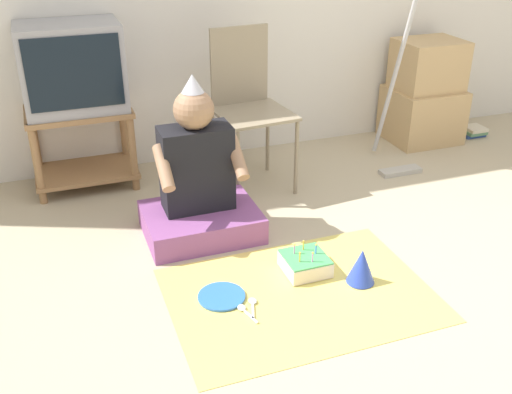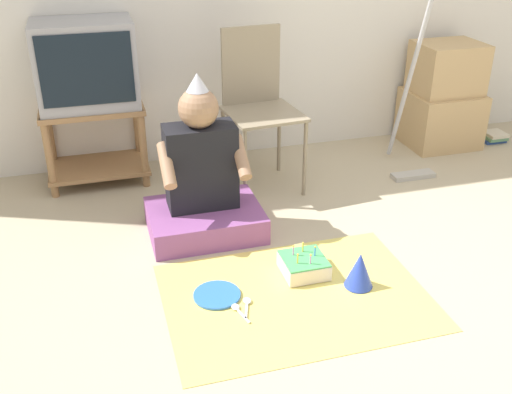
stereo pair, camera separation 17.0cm
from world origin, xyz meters
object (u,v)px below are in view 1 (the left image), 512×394
(tv, at_px, (72,67))
(birthday_cake, at_px, (305,263))
(party_hat_blue, at_px, (361,266))
(book_pile, at_px, (474,131))
(folding_chair, at_px, (247,98))
(person_seated, at_px, (199,187))
(cardboard_box_stack, at_px, (425,95))
(dust_mop, at_px, (398,114))
(paper_plate, at_px, (222,296))

(tv, bearing_deg, birthday_cake, -57.06)
(party_hat_blue, bearing_deg, book_pile, 38.98)
(tv, distance_m, folding_chair, 1.02)
(folding_chair, height_order, person_seated, folding_chair)
(cardboard_box_stack, distance_m, dust_mop, 0.60)
(book_pile, relative_size, person_seated, 0.20)
(dust_mop, height_order, birthday_cake, dust_mop)
(book_pile, height_order, person_seated, person_seated)
(dust_mop, height_order, party_hat_blue, dust_mop)
(folding_chair, bearing_deg, party_hat_blue, -83.94)
(birthday_cake, bearing_deg, paper_plate, -171.29)
(tv, xyz_separation_m, folding_chair, (0.95, -0.30, -0.19))
(folding_chair, xyz_separation_m, birthday_cake, (-0.08, -1.05, -0.50))
(folding_chair, bearing_deg, cardboard_box_stack, 10.03)
(book_pile, bearing_deg, paper_plate, -151.39)
(dust_mop, height_order, person_seated, dust_mop)
(tv, relative_size, person_seated, 0.66)
(tv, relative_size, party_hat_blue, 3.32)
(cardboard_box_stack, distance_m, birthday_cake, 2.02)
(folding_chair, relative_size, party_hat_blue, 5.52)
(cardboard_box_stack, bearing_deg, person_seated, -157.86)
(folding_chair, xyz_separation_m, party_hat_blue, (0.13, -1.22, -0.45))
(tv, height_order, paper_plate, tv)
(party_hat_blue, xyz_separation_m, paper_plate, (-0.65, 0.10, -0.08))
(cardboard_box_stack, distance_m, person_seated, 2.03)
(dust_mop, bearing_deg, book_pile, 18.87)
(tv, distance_m, dust_mop, 2.01)
(dust_mop, xyz_separation_m, birthday_cake, (-1.05, -0.92, -0.32))
(birthday_cake, bearing_deg, tv, 122.94)
(tv, bearing_deg, person_seated, -57.97)
(person_seated, bearing_deg, tv, 122.03)
(folding_chair, distance_m, cardboard_box_stack, 1.47)
(dust_mop, relative_size, person_seated, 1.47)
(birthday_cake, xyz_separation_m, paper_plate, (-0.44, -0.07, -0.04))
(person_seated, bearing_deg, party_hat_blue, -50.93)
(folding_chair, distance_m, dust_mop, 0.99)
(dust_mop, xyz_separation_m, party_hat_blue, (-0.84, -1.09, -0.28))
(cardboard_box_stack, relative_size, person_seated, 0.85)
(dust_mop, relative_size, paper_plate, 5.89)
(person_seated, xyz_separation_m, paper_plate, (-0.07, -0.61, -0.26))
(dust_mop, height_order, book_pile, dust_mop)
(cardboard_box_stack, bearing_deg, birthday_cake, -139.11)
(cardboard_box_stack, distance_m, paper_plate, 2.41)
(folding_chair, bearing_deg, person_seated, -131.19)
(book_pile, distance_m, person_seated, 2.41)
(cardboard_box_stack, height_order, party_hat_blue, cardboard_box_stack)
(tv, xyz_separation_m, dust_mop, (1.92, -0.43, -0.37))
(paper_plate, bearing_deg, party_hat_blue, -8.89)
(dust_mop, xyz_separation_m, person_seated, (-1.42, -0.38, -0.11))
(person_seated, distance_m, birthday_cake, 0.69)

